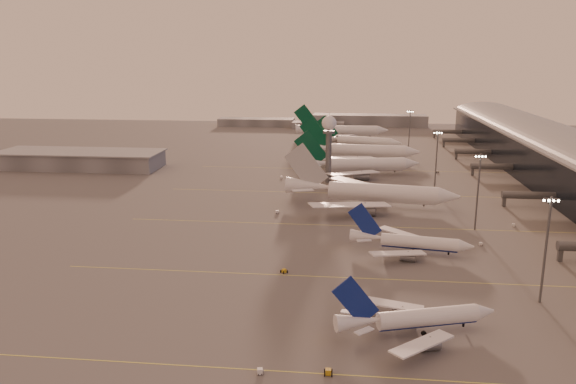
# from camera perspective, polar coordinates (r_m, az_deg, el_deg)

# --- Properties ---
(ground) EXTENTS (700.00, 700.00, 0.00)m
(ground) POSITION_cam_1_polar(r_m,az_deg,el_deg) (136.55, 0.01, -10.05)
(ground) COLOR #4D4B4B
(ground) RESTS_ON ground
(taxiway_markings) EXTENTS (180.00, 185.25, 0.02)m
(taxiway_markings) POSITION_cam_1_polar(r_m,az_deg,el_deg) (189.19, 10.95, -3.45)
(taxiway_markings) COLOR #E5DF50
(taxiway_markings) RESTS_ON ground
(hangar) EXTENTS (82.00, 27.00, 8.50)m
(hangar) POSITION_cam_1_polar(r_m,az_deg,el_deg) (300.34, -20.34, 3.14)
(hangar) COLOR slate
(hangar) RESTS_ON ground
(radar_tower) EXTENTS (6.40, 6.40, 31.10)m
(radar_tower) POSITION_cam_1_polar(r_m,az_deg,el_deg) (246.76, 4.18, 5.74)
(radar_tower) COLOR #525459
(radar_tower) RESTS_ON ground
(mast_a) EXTENTS (3.60, 0.56, 25.00)m
(mast_a) POSITION_cam_1_polar(r_m,az_deg,el_deg) (138.31, 24.74, -4.96)
(mast_a) COLOR #525459
(mast_a) RESTS_ON ground
(mast_b) EXTENTS (3.60, 0.56, 25.00)m
(mast_b) POSITION_cam_1_polar(r_m,az_deg,el_deg) (188.59, 18.75, 0.33)
(mast_b) COLOR #525459
(mast_b) RESTS_ON ground
(mast_c) EXTENTS (3.60, 0.56, 25.00)m
(mast_c) POSITION_cam_1_polar(r_m,az_deg,el_deg) (240.66, 14.84, 3.38)
(mast_c) COLOR #525459
(mast_c) RESTS_ON ground
(mast_d) EXTENTS (3.60, 0.56, 25.00)m
(mast_d) POSITION_cam_1_polar(r_m,az_deg,el_deg) (328.70, 12.23, 6.19)
(mast_d) COLOR #525459
(mast_d) RESTS_ON ground
(distant_horizon) EXTENTS (165.00, 37.50, 9.00)m
(distant_horizon) POSITION_cam_1_polar(r_m,az_deg,el_deg) (452.42, 4.80, 7.18)
(distant_horizon) COLOR slate
(distant_horizon) RESTS_ON ground
(narrowbody_near) EXTENTS (34.02, 26.73, 13.71)m
(narrowbody_near) POSITION_cam_1_polar(r_m,az_deg,el_deg) (119.20, 12.92, -12.65)
(narrowbody_near) COLOR white
(narrowbody_near) RESTS_ON ground
(narrowbody_mid) EXTENTS (35.36, 28.01, 13.89)m
(narrowbody_mid) POSITION_cam_1_polar(r_m,az_deg,el_deg) (164.08, 12.33, -5.17)
(narrowbody_mid) COLOR white
(narrowbody_mid) RESTS_ON ground
(widebody_white) EXTENTS (65.25, 51.93, 23.04)m
(widebody_white) POSITION_cam_1_polar(r_m,az_deg,el_deg) (211.37, 8.43, -0.41)
(widebody_white) COLOR white
(widebody_white) RESTS_ON ground
(greentail_a) EXTENTS (59.03, 47.29, 21.58)m
(greentail_a) POSITION_cam_1_polar(r_m,az_deg,el_deg) (266.22, 7.15, 2.52)
(greentail_a) COLOR white
(greentail_a) RESTS_ON ground
(greentail_b) EXTENTS (64.31, 51.79, 23.35)m
(greentail_b) POSITION_cam_1_polar(r_m,az_deg,el_deg) (302.88, 7.34, 3.93)
(greentail_b) COLOR white
(greentail_b) RESTS_ON ground
(greentail_c) EXTENTS (52.05, 41.43, 19.45)m
(greentail_c) POSITION_cam_1_polar(r_m,az_deg,el_deg) (343.43, 7.19, 4.97)
(greentail_c) COLOR white
(greentail_c) RESTS_ON ground
(greentail_d) EXTENTS (64.01, 51.47, 23.26)m
(greentail_d) POSITION_cam_1_polar(r_m,az_deg,el_deg) (383.93, 5.52, 6.03)
(greentail_d) COLOR white
(greentail_d) RESTS_ON ground
(gsv_truck_a) EXTENTS (5.49, 2.85, 2.11)m
(gsv_truck_a) POSITION_cam_1_polar(r_m,az_deg,el_deg) (104.24, -2.63, -17.47)
(gsv_truck_a) COLOR silver
(gsv_truck_a) RESTS_ON ground
(gsv_tug_near) EXTENTS (2.23, 3.59, 1.01)m
(gsv_tug_near) POSITION_cam_1_polar(r_m,az_deg,el_deg) (104.41, 4.11, -17.79)
(gsv_tug_near) COLOR gold
(gsv_tug_near) RESTS_ON ground
(gsv_tug_mid) EXTENTS (3.74, 3.83, 0.96)m
(gsv_tug_mid) POSITION_cam_1_polar(r_m,az_deg,el_deg) (147.13, -0.40, -8.04)
(gsv_tug_mid) COLOR gold
(gsv_tug_mid) RESTS_ON ground
(gsv_truck_b) EXTENTS (5.07, 2.39, 1.97)m
(gsv_truck_b) POSITION_cam_1_polar(r_m,az_deg,el_deg) (176.79, 19.11, -4.86)
(gsv_truck_b) COLOR silver
(gsv_truck_b) RESTS_ON ground
(gsv_truck_c) EXTENTS (5.69, 2.98, 2.18)m
(gsv_truck_c) POSITION_cam_1_polar(r_m,az_deg,el_deg) (200.53, -0.99, -1.88)
(gsv_truck_c) COLOR silver
(gsv_truck_c) RESTS_ON ground
(gsv_catering_b) EXTENTS (4.68, 2.79, 3.59)m
(gsv_catering_b) POSITION_cam_1_polar(r_m,az_deg,el_deg) (199.71, 22.01, -2.77)
(gsv_catering_b) COLOR silver
(gsv_catering_b) RESTS_ON ground
(gsv_tug_far) EXTENTS (2.91, 3.53, 0.87)m
(gsv_tug_far) POSITION_cam_1_polar(r_m,az_deg,el_deg) (226.55, 7.91, -0.36)
(gsv_tug_far) COLOR silver
(gsv_tug_far) RESTS_ON ground
(gsv_truck_d) EXTENTS (2.16, 5.10, 2.01)m
(gsv_truck_d) POSITION_cam_1_polar(r_m,az_deg,el_deg) (258.58, -0.64, 1.66)
(gsv_truck_d) COLOR silver
(gsv_truck_d) RESTS_ON ground
(gsv_tug_hangar) EXTENTS (3.54, 3.05, 0.87)m
(gsv_tug_hangar) POSITION_cam_1_polar(r_m,az_deg,el_deg) (279.70, 14.89, 2.00)
(gsv_tug_hangar) COLOR silver
(gsv_tug_hangar) RESTS_ON ground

